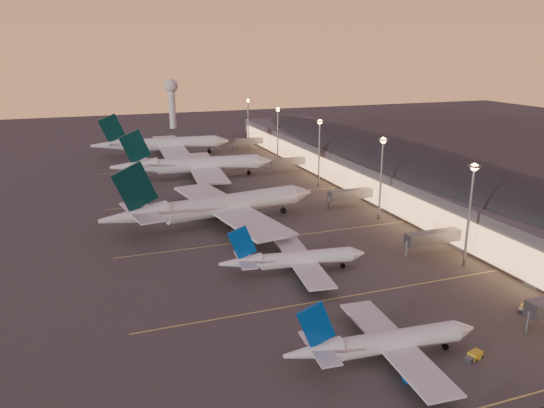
{
  "coord_description": "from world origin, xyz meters",
  "views": [
    {
      "loc": [
        -50.23,
        -97.5,
        51.68
      ],
      "look_at": [
        2.0,
        45.0,
        7.0
      ],
      "focal_mm": 35.0,
      "sensor_mm": 36.0,
      "label": 1
    }
  ],
  "objects": [
    {
      "name": "terminal_building",
      "position": [
        61.84,
        72.47,
        8.78
      ],
      "size": [
        56.35,
        255.0,
        17.46
      ],
      "color": "#4D4D52",
      "rests_on": "ground"
    },
    {
      "name": "baggage_tug_a",
      "position": [
        10.28,
        -33.94,
        0.53
      ],
      "size": [
        4.17,
        2.67,
        1.16
      ],
      "rotation": [
        0.0,
        0.0,
        0.31
      ],
      "color": "yellow",
      "rests_on": "ground"
    },
    {
      "name": "airliner_narrow_south",
      "position": [
        -4.72,
        -28.83,
        3.31
      ],
      "size": [
        35.84,
        32.07,
        12.8
      ],
      "rotation": [
        0.0,
        0.0,
        -0.07
      ],
      "color": "silver",
      "rests_on": "ground"
    },
    {
      "name": "radar_tower",
      "position": [
        10.0,
        260.0,
        21.87
      ],
      "size": [
        9.0,
        9.0,
        32.5
      ],
      "color": "silver",
      "rests_on": "ground"
    },
    {
      "name": "ground",
      "position": [
        0.0,
        0.0,
        0.0
      ],
      "size": [
        700.0,
        700.0,
        0.0
      ],
      "primitive_type": "plane",
      "color": "#3C3937"
    },
    {
      "name": "airliner_narrow_north",
      "position": [
        -4.93,
        10.8,
        3.32
      ],
      "size": [
        36.01,
        32.38,
        12.86
      ],
      "rotation": [
        0.0,
        0.0,
        -0.12
      ],
      "color": "silver",
      "rests_on": "ground"
    },
    {
      "name": "baggage_tug_b",
      "position": [
        32.78,
        -23.13,
        0.58
      ],
      "size": [
        4.54,
        3.21,
        1.26
      ],
      "rotation": [
        0.0,
        0.0,
        0.4
      ],
      "color": "yellow",
      "rests_on": "ground"
    },
    {
      "name": "airliner_wide_near",
      "position": [
        -13.49,
        52.25,
        5.67
      ],
      "size": [
        68.73,
        63.35,
        22.04
      ],
      "rotation": [
        0.0,
        0.0,
        0.16
      ],
      "color": "silver",
      "rests_on": "ground"
    },
    {
      "name": "lane_markings",
      "position": [
        0.0,
        40.0,
        0.01
      ],
      "size": [
        90.0,
        180.36,
        0.0
      ],
      "color": "#D8C659",
      "rests_on": "ground"
    },
    {
      "name": "airliner_wide_far",
      "position": [
        -11.42,
        167.5,
        5.6
      ],
      "size": [
        67.89,
        61.85,
        21.73
      ],
      "rotation": [
        0.0,
        0.0,
        -0.05
      ],
      "color": "silver",
      "rests_on": "ground"
    },
    {
      "name": "light_masts",
      "position": [
        36.0,
        65.0,
        17.55
      ],
      "size": [
        2.2,
        217.2,
        25.9
      ],
      "color": "gray",
      "rests_on": "ground"
    },
    {
      "name": "airliner_wide_mid",
      "position": [
        -6.8,
        114.08,
        5.47
      ],
      "size": [
        66.49,
        60.82,
        21.27
      ],
      "rotation": [
        0.0,
        0.0,
        -0.09
      ],
      "color": "silver",
      "rests_on": "ground"
    }
  ]
}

